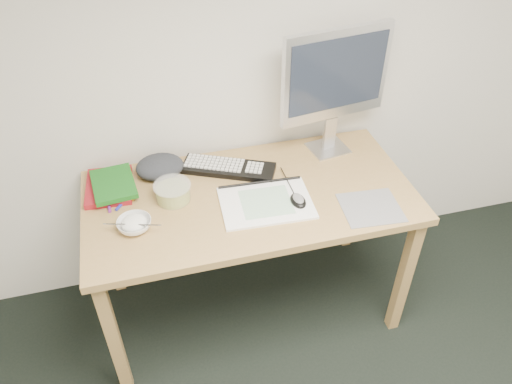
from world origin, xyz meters
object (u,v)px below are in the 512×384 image
at_px(desk, 250,208).
at_px(rice_bowl, 134,225).
at_px(keyboard, 229,168).
at_px(monitor, 336,78).
at_px(sketchpad, 266,203).

relative_size(desk, rice_bowl, 10.39).
bearing_deg(keyboard, monitor, 30.57).
xyz_separation_m(sketchpad, keyboard, (-0.10, 0.27, 0.01)).
bearing_deg(rice_bowl, monitor, 19.24).
height_order(monitor, rice_bowl, monitor).
xyz_separation_m(desk, sketchpad, (0.05, -0.08, 0.09)).
bearing_deg(rice_bowl, keyboard, 32.52).
distance_m(desk, sketchpad, 0.13).
distance_m(sketchpad, keyboard, 0.29).
bearing_deg(rice_bowl, desk, 10.69).
distance_m(desk, rice_bowl, 0.51).
height_order(desk, rice_bowl, rice_bowl).
xyz_separation_m(desk, keyboard, (-0.05, 0.19, 0.09)).
xyz_separation_m(sketchpad, monitor, (0.40, 0.31, 0.36)).
xyz_separation_m(keyboard, monitor, (0.50, 0.05, 0.36)).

